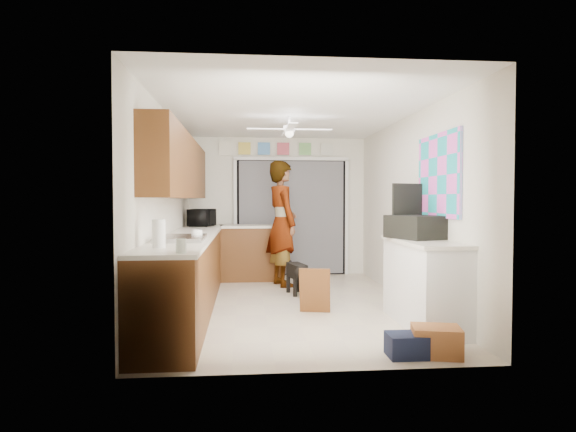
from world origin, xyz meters
name	(u,v)px	position (x,y,z in m)	size (l,w,h in m)	color
floor	(291,304)	(0.00, 0.00, 0.00)	(5.00, 5.00, 0.00)	#BFAD99
ceiling	(291,113)	(0.00, 0.00, 2.50)	(5.00, 5.00, 0.00)	white
wall_back	(278,207)	(0.00, 2.50, 1.25)	(3.20, 3.20, 0.00)	white
wall_front	(321,216)	(0.00, -2.50, 1.25)	(3.20, 3.20, 0.00)	white
wall_left	(166,210)	(-1.60, 0.00, 1.25)	(5.00, 5.00, 0.00)	white
wall_right	(410,209)	(1.60, 0.00, 1.25)	(5.00, 5.00, 0.00)	white
left_base_cabinets	(191,272)	(-1.30, 0.00, 0.45)	(0.60, 4.80, 0.90)	#5B3315
left_countertop	(191,235)	(-1.29, 0.00, 0.92)	(0.62, 4.80, 0.04)	white
upper_cabinets	(181,168)	(-1.44, 0.20, 1.80)	(0.32, 4.00, 0.80)	#5B3315
sink_basin	(181,239)	(-1.29, -1.00, 0.95)	(0.50, 0.76, 0.06)	silver
faucet	(163,230)	(-1.48, -1.00, 1.05)	(0.03, 0.03, 0.22)	silver
peninsula_base	(251,253)	(-0.50, 2.00, 0.45)	(1.00, 0.60, 0.90)	#5B3315
peninsula_top	(251,226)	(-0.50, 2.00, 0.92)	(1.04, 0.64, 0.04)	white
back_opening_recess	(291,217)	(0.25, 2.47, 1.05)	(2.00, 0.06, 2.10)	black
curtain_panel	(292,218)	(0.25, 2.43, 1.05)	(1.90, 0.03, 2.05)	slate
door_trim_left	(235,218)	(-0.77, 2.44, 1.05)	(0.06, 0.04, 2.10)	white
door_trim_right	(347,217)	(1.27, 2.44, 1.05)	(0.06, 0.04, 2.10)	white
door_trim_head	(292,159)	(0.25, 2.44, 2.12)	(2.10, 0.04, 0.06)	white
header_frame_0	(245,148)	(-0.60, 2.47, 2.30)	(0.22, 0.02, 0.22)	#DDC549
header_frame_1	(264,149)	(-0.25, 2.47, 2.30)	(0.22, 0.02, 0.22)	#5292DC
header_frame_2	(283,149)	(0.10, 2.47, 2.30)	(0.22, 0.02, 0.22)	#CD4D60
header_frame_3	(305,149)	(0.50, 2.47, 2.30)	(0.22, 0.02, 0.22)	#75B467
header_frame_4	(327,149)	(0.90, 2.47, 2.30)	(0.22, 0.02, 0.22)	silver
route66_sign	(225,148)	(-0.95, 2.47, 2.30)	(0.22, 0.02, 0.26)	silver
right_counter_base	(424,285)	(1.35, -1.20, 0.45)	(0.50, 1.40, 0.90)	white
right_counter_top	(424,242)	(1.34, -1.20, 0.92)	(0.54, 1.44, 0.04)	white
abstract_painting	(438,176)	(1.58, -1.00, 1.65)	(0.03, 1.15, 0.95)	#F95BDC
ceiling_fan	(289,130)	(0.00, 0.20, 2.32)	(1.14, 1.14, 0.24)	white
microwave	(202,218)	(-1.30, 1.73, 1.08)	(0.51, 0.35, 0.28)	black
cup	(197,234)	(-1.14, -0.76, 0.99)	(0.12, 0.12, 0.10)	white
jar_a	(181,246)	(-1.13, -2.25, 1.00)	(0.09, 0.09, 0.12)	silver
paper_towel_roll	(159,234)	(-1.39, -1.80, 1.07)	(0.12, 0.12, 0.26)	white
suitcase	(416,227)	(1.32, -1.01, 1.07)	(0.46, 0.61, 0.26)	black
suitcase_rim	(416,237)	(1.32, -1.01, 0.96)	(0.44, 0.58, 0.02)	yellow
suitcase_lid	(407,205)	(1.32, -0.72, 1.32)	(0.42, 0.03, 0.50)	black
cardboard_box	(436,341)	(1.08, -2.20, 0.13)	(0.42, 0.31, 0.26)	#BB683A
navy_crate	(406,345)	(0.81, -2.20, 0.10)	(0.33, 0.28, 0.20)	#151C35
cabinet_door_panel	(315,290)	(0.24, -0.53, 0.28)	(0.37, 0.03, 0.56)	#5B3315
man	(282,223)	(0.00, 1.39, 1.00)	(0.73, 0.48, 2.00)	white
dog	(297,277)	(0.15, 0.66, 0.25)	(0.27, 0.64, 0.50)	black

